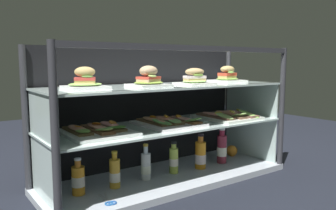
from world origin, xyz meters
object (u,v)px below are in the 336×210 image
Objects in this scene: plated_roll_sandwich_far_right at (149,79)px; juice_bottle_front_second at (222,149)px; juice_bottle_front_fourth at (200,155)px; open_sandwich_tray_far_left at (97,130)px; orange_fruit_beside_bottles at (232,151)px; open_sandwich_tray_far_right at (169,122)px; kitchen_scissors at (109,202)px; plated_roll_sandwich_center at (85,82)px; juice_bottle_back_right at (78,180)px; plated_roll_sandwich_mid_right at (227,77)px; juice_bottle_front_left_end at (146,166)px; open_sandwich_tray_left_of_center at (228,116)px; plated_roll_sandwich_far_left at (195,79)px; juice_bottle_front_middle at (174,160)px; juice_bottle_front_right_end at (115,173)px.

plated_roll_sandwich_far_right is 0.83× the size of juice_bottle_front_second.
plated_roll_sandwich_far_right is 0.67m from juice_bottle_front_fourth.
orange_fruit_beside_bottles is at bearing 3.94° from open_sandwich_tray_far_left.
juice_bottle_front_second is at bearing -0.43° from open_sandwich_tray_far_right.
orange_fruit_beside_bottles is 0.48× the size of kitchen_scissors.
plated_roll_sandwich_center reaches higher than juice_bottle_back_right.
orange_fruit_beside_bottles is (0.14, 0.07, -0.56)m from plated_roll_sandwich_mid_right.
juice_bottle_front_left_end is 0.62m from juice_bottle_front_second.
open_sandwich_tray_far_right is at bearing 173.25° from open_sandwich_tray_left_of_center.
kitchen_scissors is at bearing -172.67° from open_sandwich_tray_left_of_center.
plated_roll_sandwich_center reaches higher than orange_fruit_beside_bottles.
juice_bottle_front_second is (1.04, -0.02, 0.02)m from juice_bottle_back_right.
plated_roll_sandwich_far_right is at bearing -175.26° from plated_roll_sandwich_mid_right.
orange_fruit_beside_bottles is (0.39, 0.09, -0.05)m from juice_bottle_front_fourth.
plated_roll_sandwich_mid_right is (1.02, -0.03, 0.00)m from plated_roll_sandwich_center.
plated_roll_sandwich_far_right is 0.69m from open_sandwich_tray_left_of_center.
plated_roll_sandwich_far_left is (0.69, -0.08, -0.00)m from plated_roll_sandwich_center.
plated_roll_sandwich_center is 0.27m from open_sandwich_tray_far_left.
kitchen_scissors is at bearing -160.84° from juice_bottle_front_middle.
plated_roll_sandwich_mid_right is 0.50m from juice_bottle_front_second.
plated_roll_sandwich_far_right is 0.69m from kitchen_scissors.
open_sandwich_tray_far_right is 1.90× the size of juice_bottle_back_right.
juice_bottle_front_second is (0.21, 0.01, 0.01)m from juice_bottle_front_fourth.
juice_bottle_front_fourth is (0.63, -0.01, 0.01)m from juice_bottle_front_right_end.
juice_bottle_front_right_end is 1.01m from orange_fruit_beside_bottles.
juice_bottle_front_right_end is 0.86× the size of juice_bottle_front_second.
juice_bottle_front_left_end is (0.36, -0.02, -0.52)m from plated_roll_sandwich_center.
plated_roll_sandwich_far_right reaches higher than open_sandwich_tray_left_of_center.
open_sandwich_tray_far_right is (-0.17, 0.05, -0.26)m from plated_roll_sandwich_far_left.
plated_roll_sandwich_center reaches higher than open_sandwich_tray_far_left.
juice_bottle_front_fourth is at bearing -177.11° from juice_bottle_front_second.
juice_bottle_front_middle is 0.82× the size of juice_bottle_front_second.
juice_bottle_back_right reaches higher than kitchen_scissors.
open_sandwich_tray_far_left is 1.87× the size of juice_bottle_front_middle.
open_sandwich_tray_far_right is at bearing 179.57° from juice_bottle_front_second.
plated_roll_sandwich_far_right reaches higher than juice_bottle_front_second.
kitchen_scissors is (-0.66, -0.13, -0.60)m from plated_roll_sandwich_far_left.
plated_roll_sandwich_center is at bearing 178.50° from plated_roll_sandwich_mid_right.
juice_bottle_front_fourth reaches higher than kitchen_scissors.
kitchen_scissors is at bearing -167.49° from orange_fruit_beside_bottles.
juice_bottle_front_middle is 0.58m from kitchen_scissors.
juice_bottle_front_second is at bearing -0.02° from open_sandwich_tray_far_left.
kitchen_scissors is (0.09, -0.20, -0.08)m from juice_bottle_back_right.
plated_roll_sandwich_far_left is 0.39m from open_sandwich_tray_left_of_center.
juice_bottle_back_right is 0.86× the size of juice_bottle_front_fourth.
open_sandwich_tray_left_of_center is 0.88m from juice_bottle_front_right_end.
open_sandwich_tray_far_right reaches higher than juice_bottle_back_right.
juice_bottle_front_middle is (0.63, -0.01, 0.00)m from juice_bottle_back_right.
juice_bottle_front_middle is at bearing 1.54° from open_sandwich_tray_far_left.
juice_bottle_front_middle is 0.41m from juice_bottle_front_second.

